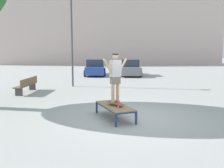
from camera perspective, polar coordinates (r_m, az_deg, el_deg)
ground_plane at (r=8.88m, az=4.02°, el=-7.64°), size 120.00×120.00×0.00m
building_facade at (r=42.36m, az=-0.30°, el=14.02°), size 36.57×4.00×13.92m
skate_box at (r=8.67m, az=0.64°, el=-5.18°), size 1.32×2.04×0.46m
skateboard at (r=8.61m, az=0.75°, el=-4.44°), size 0.60×0.78×0.09m
skater at (r=8.45m, az=0.75°, el=2.16°), size 0.89×0.60×1.69m
car_blue at (r=23.57m, az=-3.85°, el=3.70°), size 2.01×4.25×1.50m
car_grey at (r=23.29m, az=4.04°, el=3.65°), size 2.03×4.26×1.50m
park_bench at (r=14.64m, az=-18.84°, el=-0.15°), size 0.70×2.43×0.83m
light_post at (r=16.40m, az=-9.19°, el=12.81°), size 0.36×0.36×5.83m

